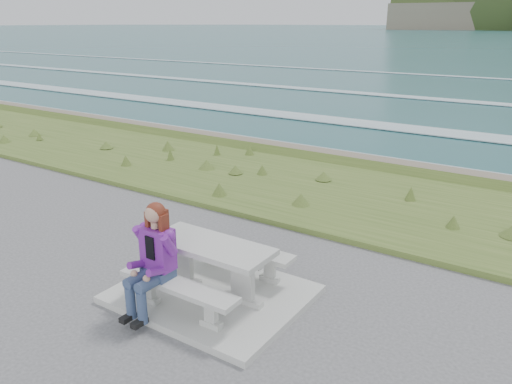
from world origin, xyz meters
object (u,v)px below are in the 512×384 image
picnic_table (211,254)px  bench_seaward (240,251)px  seated_woman (150,274)px  bench_landward (178,290)px

picnic_table → bench_seaward: 0.74m
picnic_table → bench_seaward: size_ratio=1.00×
bench_seaward → picnic_table: bearing=-90.0°
seated_woman → picnic_table: bearing=68.9°
picnic_table → bench_landward: size_ratio=1.00×
picnic_table → seated_woman: (-0.34, -0.84, -0.03)m
bench_landward → bench_seaward: (0.00, 1.40, 0.00)m
bench_landward → seated_woman: (-0.34, -0.14, 0.20)m
bench_seaward → seated_woman: (-0.34, -1.54, 0.20)m
bench_landward → bench_seaward: 1.40m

